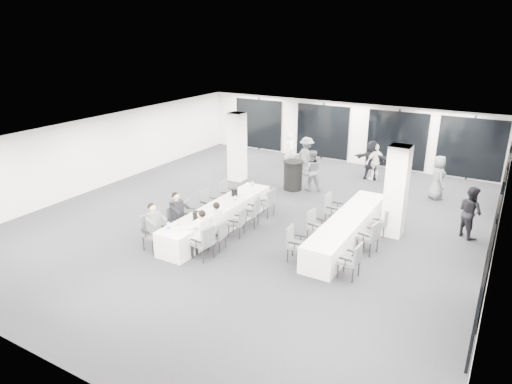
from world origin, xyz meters
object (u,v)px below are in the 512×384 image
banquet_table_main (219,218)px  standing_guest_a (290,148)px  chair_main_right_fourth (253,210)px  chair_side_right_far (384,220)px  chair_main_left_mid (189,213)px  standing_guest_d (375,160)px  chair_main_right_far (268,201)px  cocktail_table (293,175)px  chair_side_right_near (352,259)px  standing_guest_g (236,148)px  standing_guest_h (470,208)px  chair_main_left_second (175,220)px  chair_side_left_mid (315,224)px  chair_side_right_mid (371,235)px  chair_main_left_far (227,193)px  chair_main_left_near (152,230)px  standing_guest_f (372,157)px  standing_guest_e (438,175)px  chair_main_right_near (205,241)px  chair_main_left_fourth (208,202)px  chair_side_left_far (332,207)px  ice_bucket_far (234,192)px  chair_side_left_near (295,242)px  banquet_table_side (347,229)px  standing_guest_b (312,168)px  standing_guest_c (307,154)px  chair_main_right_mid (239,221)px  ice_bucket_near (197,216)px

banquet_table_main → standing_guest_a: size_ratio=2.81×
chair_main_right_fourth → chair_side_right_far: size_ratio=1.12×
chair_main_left_mid → standing_guest_d: 8.57m
chair_main_right_far → standing_guest_a: bearing=22.2°
cocktail_table → standing_guest_a: size_ratio=0.64×
chair_side_right_near → standing_guest_g: standing_guest_g is taller
standing_guest_d → standing_guest_h: size_ratio=0.96×
chair_main_left_second → chair_side_left_mid: chair_side_left_mid is taller
chair_side_right_mid → chair_main_left_far: bearing=92.2°
chair_main_left_near → standing_guest_f: bearing=171.8°
chair_main_right_far → standing_guest_d: 6.00m
chair_side_right_near → standing_guest_e: standing_guest_e is taller
chair_main_right_near → standing_guest_g: standing_guest_g is taller
banquet_table_main → standing_guest_e: (5.42, 6.30, 0.55)m
cocktail_table → chair_main_left_fourth: bearing=-106.9°
chair_main_left_fourth → chair_main_left_far: size_ratio=1.02×
chair_side_left_far → ice_bucket_far: 3.22m
chair_side_right_near → chair_main_left_second: bearing=96.5°
chair_main_right_fourth → standing_guest_d: (1.96, 6.66, 0.32)m
chair_side_left_near → chair_side_left_far: 2.77m
chair_side_right_mid → cocktail_table: bearing=60.3°
standing_guest_e → ice_bucket_far: standing_guest_e is taller
banquet_table_main → chair_main_left_second: chair_main_left_second is taller
chair_side_right_mid → ice_bucket_far: bearing=98.1°
standing_guest_h → ice_bucket_far: size_ratio=7.40×
banquet_table_side → cocktail_table: cocktail_table is taller
cocktail_table → chair_side_right_far: bearing=-30.1°
banquet_table_side → chair_main_left_near: chair_main_left_near is taller
banquet_table_main → standing_guest_b: (1.03, 4.81, 0.54)m
standing_guest_d → standing_guest_g: size_ratio=0.93×
chair_main_left_far → standing_guest_c: bearing=167.4°
standing_guest_c → chair_main_left_second: bearing=110.4°
chair_main_left_near → standing_guest_e: 10.50m
standing_guest_b → chair_main_right_fourth: bearing=58.1°
chair_main_right_mid → chair_side_left_far: size_ratio=0.84×
standing_guest_f → ice_bucket_far: standing_guest_f is taller
standing_guest_h → chair_main_left_far: bearing=53.8°
chair_main_left_near → chair_main_left_fourth: (0.01, 2.70, -0.05)m
chair_main_right_near → standing_guest_c: 8.48m
chair_main_left_second → chair_main_right_near: 1.84m
chair_main_left_fourth → chair_side_right_near: bearing=79.3°
chair_main_right_mid → ice_bucket_near: ice_bucket_near is taller
chair_side_left_near → standing_guest_c: size_ratio=0.52×
chair_main_left_near → chair_side_right_mid: 6.15m
standing_guest_a → standing_guest_e: (6.47, -0.91, 0.04)m
standing_guest_a → standing_guest_e: standing_guest_e is taller
standing_guest_a → standing_guest_e: bearing=-56.3°
chair_side_right_far → standing_guest_h: 2.57m
chair_side_right_near → standing_guest_h: 4.71m
standing_guest_b → standing_guest_d: bearing=-154.0°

